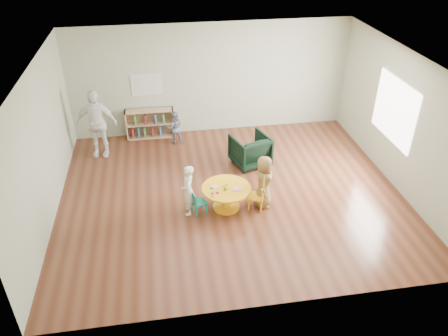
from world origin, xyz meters
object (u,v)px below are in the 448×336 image
object	(u,v)px
activity_table	(226,194)
toddler	(175,128)
kid_chair_right	(258,196)
bookshelf	(150,123)
armchair	(250,150)
child_left	(188,190)
adult_caretaker	(96,124)
child_right	(264,182)
kid_chair_left	(197,202)

from	to	relation	value
activity_table	toddler	distance (m)	2.99
activity_table	kid_chair_right	xyz separation A→B (m)	(0.61, -0.12, -0.03)
bookshelf	armchair	xyz separation A→B (m)	(2.24, -1.75, -0.01)
bookshelf	kid_chair_right	bearing A→B (deg)	-59.37
kid_chair_right	armchair	xyz separation A→B (m)	(0.20, 1.70, 0.06)
kid_chair_right	child_left	size ratio (longest dim) A/B	0.53
child_left	adult_caretaker	xyz separation A→B (m)	(-1.88, 2.61, 0.30)
kid_chair_right	toddler	size ratio (longest dim) A/B	0.65
child_right	bookshelf	bearing A→B (deg)	52.18
toddler	adult_caretaker	bearing A→B (deg)	9.82
kid_chair_left	adult_caretaker	xyz separation A→B (m)	(-2.04, 2.67, 0.55)
armchair	toddler	bearing A→B (deg)	-55.87
child_left	kid_chair_left	bearing A→B (deg)	77.33
kid_chair_right	child_right	world-z (taller)	child_right
adult_caretaker	bookshelf	bearing A→B (deg)	39.63
toddler	child_right	bearing A→B (deg)	118.55
kid_chair_left	toddler	size ratio (longest dim) A/B	0.58
activity_table	child_left	size ratio (longest dim) A/B	0.92
kid_chair_left	toddler	bearing A→B (deg)	166.95
armchair	child_right	distance (m)	1.61
armchair	adult_caretaker	world-z (taller)	adult_caretaker
kid_chair_right	adult_caretaker	xyz separation A→B (m)	(-3.23, 2.70, 0.52)
armchair	toddler	distance (m)	2.08
child_right	kid_chair_left	bearing A→B (deg)	112.39
armchair	child_right	bearing A→B (deg)	69.92
armchair	adult_caretaker	xyz separation A→B (m)	(-3.44, 1.00, 0.46)
bookshelf	toddler	size ratio (longest dim) A/B	1.42
activity_table	adult_caretaker	size ratio (longest dim) A/B	0.59
adult_caretaker	kid_chair_left	bearing A→B (deg)	-45.40
bookshelf	armchair	bearing A→B (deg)	-37.97
toddler	adult_caretaker	xyz separation A→B (m)	(-1.81, -0.30, 0.39)
adult_caretaker	child_left	bearing A→B (deg)	-47.02
kid_chair_left	armchair	size ratio (longest dim) A/B	0.63
kid_chair_right	armchair	bearing A→B (deg)	14.83
child_right	adult_caretaker	world-z (taller)	adult_caretaker
child_left	child_right	size ratio (longest dim) A/B	0.95
kid_chair_right	child_left	world-z (taller)	child_left
armchair	adult_caretaker	distance (m)	3.61
kid_chair_left	bookshelf	world-z (taller)	bookshelf
activity_table	child_right	bearing A→B (deg)	-1.37
adult_caretaker	toddler	bearing A→B (deg)	16.58
toddler	adult_caretaker	distance (m)	1.88
armchair	child_right	world-z (taller)	child_right
activity_table	bookshelf	xyz separation A→B (m)	(-1.43, 3.33, 0.03)
child_left	toddler	size ratio (longest dim) A/B	1.23
child_left	adult_caretaker	bearing A→B (deg)	-137.23
kid_chair_left	child_left	bearing A→B (deg)	-127.10
kid_chair_right	bookshelf	world-z (taller)	bookshelf
activity_table	child_left	world-z (taller)	child_left
bookshelf	adult_caretaker	distance (m)	1.48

